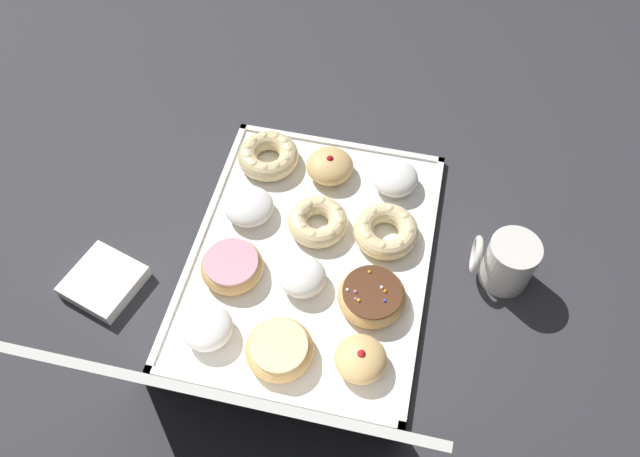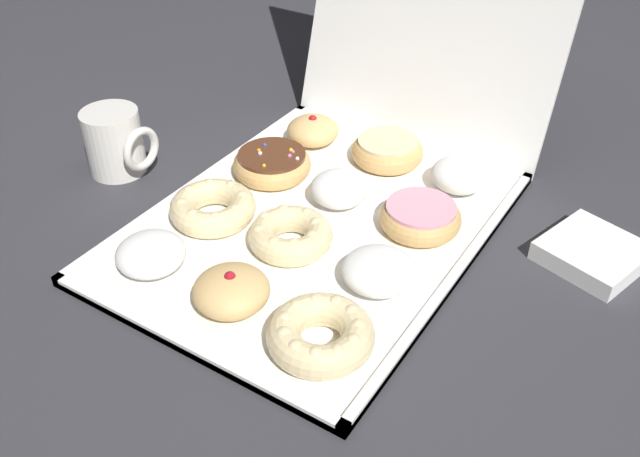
{
  "view_description": "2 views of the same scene",
  "coord_description": "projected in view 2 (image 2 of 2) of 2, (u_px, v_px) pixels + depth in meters",
  "views": [
    {
      "loc": [
        -0.14,
        0.56,
        0.96
      ],
      "look_at": [
        -0.01,
        -0.03,
        0.05
      ],
      "focal_mm": 35.06,
      "sensor_mm": 36.0,
      "label": 1
    },
    {
      "loc": [
        0.41,
        -0.63,
        0.57
      ],
      "look_at": [
        0.02,
        -0.03,
        0.03
      ],
      "focal_mm": 38.8,
      "sensor_mm": 36.0,
      "label": 2
    }
  ],
  "objects": [
    {
      "name": "powdered_filled_donut_11",
      "position": [
        460.0,
        175.0,
        1.0
      ],
      "size": [
        0.08,
        0.08,
        0.05
      ],
      "color": "white",
      "rests_on": "donut_box"
    },
    {
      "name": "sprinkle_donut_6",
      "position": [
        272.0,
        164.0,
        1.03
      ],
      "size": [
        0.12,
        0.12,
        0.04
      ],
      "color": "tan",
      "rests_on": "donut_box"
    },
    {
      "name": "ground_plane",
      "position": [
        316.0,
        229.0,
        0.95
      ],
      "size": [
        3.0,
        3.0,
        0.0
      ],
      "primitive_type": "plane",
      "color": "#333338"
    },
    {
      "name": "donut_box",
      "position": [
        316.0,
        226.0,
        0.94
      ],
      "size": [
        0.42,
        0.55,
        0.01
      ],
      "color": "white",
      "rests_on": "ground"
    },
    {
      "name": "powdered_filled_donut_7",
      "position": [
        338.0,
        188.0,
        0.97
      ],
      "size": [
        0.08,
        0.08,
        0.05
      ],
      "color": "white",
      "rests_on": "donut_box"
    },
    {
      "name": "coffee_mug",
      "position": [
        116.0,
        141.0,
        1.04
      ],
      "size": [
        0.11,
        0.09,
        0.1
      ],
      "color": "white",
      "rests_on": "ground"
    },
    {
      "name": "jelly_filled_donut_9",
      "position": [
        313.0,
        130.0,
        1.1
      ],
      "size": [
        0.08,
        0.08,
        0.05
      ],
      "color": "#E5B770",
      "rests_on": "donut_box"
    },
    {
      "name": "cruller_donut_2",
      "position": [
        321.0,
        334.0,
        0.74
      ],
      "size": [
        0.12,
        0.12,
        0.04
      ],
      "color": "beige",
      "rests_on": "donut_box"
    },
    {
      "name": "powdered_filled_donut_0",
      "position": [
        151.0,
        254.0,
        0.85
      ],
      "size": [
        0.09,
        0.09,
        0.04
      ],
      "color": "white",
      "rests_on": "donut_box"
    },
    {
      "name": "glazed_ring_donut_10",
      "position": [
        388.0,
        150.0,
        1.06
      ],
      "size": [
        0.11,
        0.11,
        0.04
      ],
      "color": "tan",
      "rests_on": "donut_box"
    },
    {
      "name": "powdered_filled_donut_5",
      "position": [
        379.0,
        271.0,
        0.83
      ],
      "size": [
        0.09,
        0.09,
        0.04
      ],
      "color": "white",
      "rests_on": "donut_box"
    },
    {
      "name": "napkin_stack",
      "position": [
        593.0,
        253.0,
        0.88
      ],
      "size": [
        0.14,
        0.14,
        0.03
      ],
      "primitive_type": "cube",
      "rotation": [
        0.0,
        0.0,
        -0.29
      ],
      "color": "white",
      "rests_on": "ground"
    },
    {
      "name": "cruller_donut_3",
      "position": [
        213.0,
        207.0,
        0.94
      ],
      "size": [
        0.12,
        0.12,
        0.04
      ],
      "color": "beige",
      "rests_on": "donut_box"
    },
    {
      "name": "pink_frosted_donut_8",
      "position": [
        420.0,
        217.0,
        0.92
      ],
      "size": [
        0.11,
        0.11,
        0.04
      ],
      "color": "tan",
      "rests_on": "donut_box"
    },
    {
      "name": "jelly_filled_donut_1",
      "position": [
        231.0,
        291.0,
        0.8
      ],
      "size": [
        0.09,
        0.09,
        0.05
      ],
      "color": "#E5B770",
      "rests_on": "donut_box"
    },
    {
      "name": "cruller_donut_4",
      "position": [
        288.0,
        234.0,
        0.89
      ],
      "size": [
        0.11,
        0.11,
        0.04
      ],
      "color": "beige",
      "rests_on": "donut_box"
    }
  ]
}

